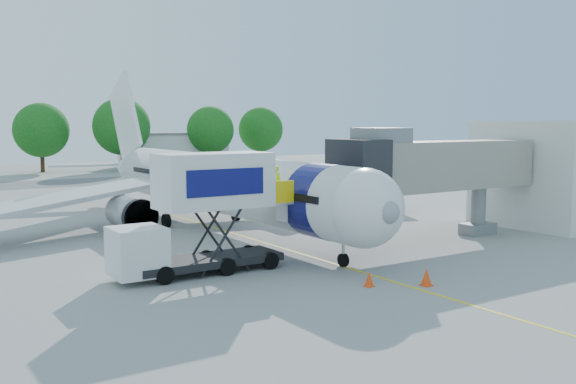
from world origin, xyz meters
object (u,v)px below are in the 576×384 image
ground_tug (490,303)px  catering_hiloader (201,214)px  jet_bridge (427,167)px  aircraft (214,183)px

ground_tug → catering_hiloader: bearing=101.4°
jet_bridge → catering_hiloader: jet_bridge is taller
catering_hiloader → ground_tug: (4.89, -12.29, -2.00)m
jet_bridge → ground_tug: bearing=-127.3°
jet_bridge → catering_hiloader: 14.35m
aircraft → catering_hiloader: aircraft is taller
jet_bridge → ground_tug: 15.87m
jet_bridge → catering_hiloader: bearing=-180.0°
aircraft → catering_hiloader: bearing=-119.4°
aircraft → ground_tug: aircraft is taller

